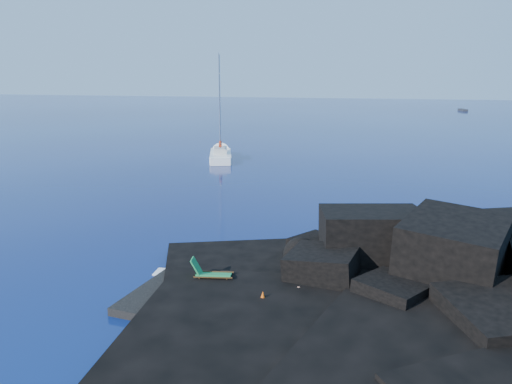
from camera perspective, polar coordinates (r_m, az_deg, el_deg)
ground at (r=23.09m, az=-13.83°, el=-11.39°), size 400.00×400.00×0.00m
headland at (r=23.44m, az=20.18°, el=-11.47°), size 24.00×24.00×3.60m
beach at (r=21.86m, az=-2.51°, el=-12.45°), size 9.08×6.86×0.70m
surf_foam at (r=25.72m, az=1.58°, el=-8.38°), size 10.00×8.00×0.06m
sailboat at (r=57.87m, az=-4.06°, el=3.74°), size 5.84×11.46×11.84m
deck_chair at (r=22.69m, az=-4.84°, el=-8.83°), size 1.91×1.12×1.23m
towel at (r=21.88m, az=3.60°, el=-11.35°), size 2.08×1.24×0.05m
sunbather at (r=21.82m, az=3.60°, el=-10.98°), size 1.91×0.77×0.26m
marker_cone at (r=20.78m, az=0.78°, el=-11.97°), size 0.41×0.41×0.54m
distant_boat_a at (r=149.44m, az=22.55°, el=8.55°), size 2.20×4.38×0.56m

